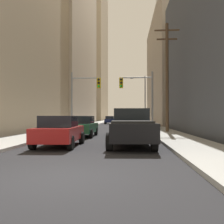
{
  "coord_description": "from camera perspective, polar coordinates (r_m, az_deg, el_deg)",
  "views": [
    {
      "loc": [
        1.67,
        -5.99,
        1.5
      ],
      "look_at": [
        0.0,
        20.35,
        1.93
      ],
      "focal_mm": 40.84,
      "sensor_mm": 36.0,
      "label": 1
    }
  ],
  "objects": [
    {
      "name": "building_left_far_tower",
      "position": [
        102.41,
        -6.14,
        12.9
      ],
      "size": [
        15.93,
        29.64,
        51.98
      ],
      "primitive_type": "cube",
      "color": "tan",
      "rests_on": "ground"
    },
    {
      "name": "traffic_signal_near_right",
      "position": [
        25.82,
        5.84,
        4.67
      ],
      "size": [
        3.41,
        0.44,
        6.0
      ],
      "color": "gray",
      "rests_on": "ground"
    },
    {
      "name": "sedan_red",
      "position": [
        12.92,
        -11.66,
        -4.16
      ],
      "size": [
        1.95,
        4.25,
        1.52
      ],
      "color": "maroon",
      "rests_on": "ground"
    },
    {
      "name": "building_right_mid_block",
      "position": [
        53.01,
        20.27,
        8.76
      ],
      "size": [
        20.51,
        28.47,
        20.75
      ],
      "primitive_type": "cube",
      "color": "#B7A893",
      "rests_on": "ground"
    },
    {
      "name": "sedan_maroon",
      "position": [
        28.74,
        3.51,
        -2.39
      ],
      "size": [
        1.95,
        4.25,
        1.52
      ],
      "color": "maroon",
      "rests_on": "ground"
    },
    {
      "name": "sidewalk_right",
      "position": [
        56.1,
        6.89,
        -2.39
      ],
      "size": [
        2.72,
        160.0,
        0.15
      ],
      "primitive_type": "cube",
      "color": "#9E9E99",
      "rests_on": "ground"
    },
    {
      "name": "sedan_green",
      "position": [
        18.81,
        -6.75,
        -3.16
      ],
      "size": [
        1.95,
        4.24,
        1.52
      ],
      "color": "#195938",
      "rests_on": "ground"
    },
    {
      "name": "pickup_truck_black",
      "position": [
        12.83,
        4.32,
        -3.48
      ],
      "size": [
        2.2,
        5.47,
        1.9
      ],
      "color": "black",
      "rests_on": "ground"
    },
    {
      "name": "sidewalk_left",
      "position": [
        56.39,
        -3.03,
        -2.39
      ],
      "size": [
        2.72,
        160.0,
        0.15
      ],
      "primitive_type": "cube",
      "color": "#9E9E99",
      "rests_on": "ground"
    },
    {
      "name": "sedan_navy",
      "position": [
        49.6,
        -0.49,
        -1.78
      ],
      "size": [
        1.95,
        4.23,
        1.52
      ],
      "color": "#141E4C",
      "rests_on": "ground"
    },
    {
      "name": "building_left_mid_office",
      "position": [
        57.33,
        -13.22,
        15.19
      ],
      "size": [
        15.1,
        29.63,
        34.81
      ],
      "primitive_type": "cube",
      "color": "#B7A893",
      "rests_on": "ground"
    },
    {
      "name": "ground_plane",
      "position": [
        6.4,
        -11.96,
        -14.49
      ],
      "size": [
        400.0,
        400.0,
        0.0
      ],
      "primitive_type": "plane",
      "color": "black"
    },
    {
      "name": "utility_pole_right",
      "position": [
        23.38,
        12.22,
        8.09
      ],
      "size": [
        2.2,
        0.28,
        9.77
      ],
      "color": "brown",
      "rests_on": "ground"
    },
    {
      "name": "traffic_signal_near_left",
      "position": [
        26.19,
        -6.28,
        4.56
      ],
      "size": [
        3.08,
        0.44,
        6.0
      ],
      "color": "gray",
      "rests_on": "ground"
    },
    {
      "name": "street_lamp_right",
      "position": [
        38.2,
        6.88,
        3.62
      ],
      "size": [
        2.34,
        0.32,
        7.5
      ],
      "color": "gray",
      "rests_on": "ground"
    }
  ]
}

